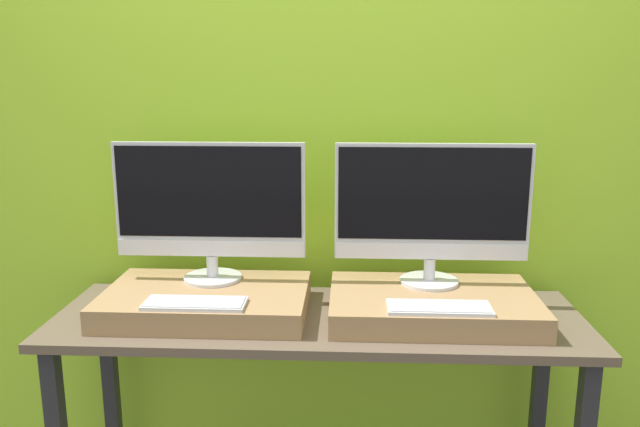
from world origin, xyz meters
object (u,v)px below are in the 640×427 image
at_px(monitor_left, 210,206).
at_px(keyboard_right, 439,308).
at_px(monitor_right, 432,208).
at_px(keyboard_left, 195,303).

xyz_separation_m(monitor_left, keyboard_right, (0.76, -0.26, -0.26)).
bearing_deg(keyboard_right, monitor_right, 90.00).
bearing_deg(monitor_left, keyboard_left, -90.00).
bearing_deg(monitor_left, monitor_right, 0.00).
bearing_deg(keyboard_right, keyboard_left, 180.00).
distance_m(monitor_left, keyboard_right, 0.84).
relative_size(keyboard_left, keyboard_right, 1.00).
relative_size(monitor_right, keyboard_right, 2.07).
xyz_separation_m(keyboard_left, keyboard_right, (0.76, 0.00, 0.00)).
distance_m(keyboard_left, keyboard_right, 0.76).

